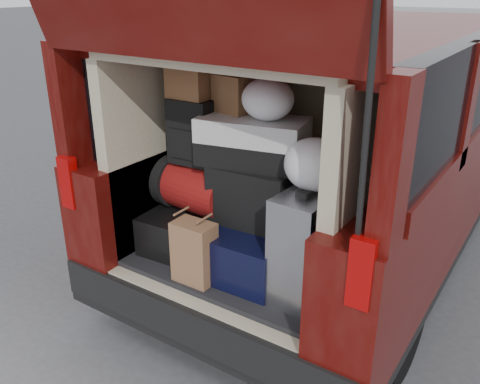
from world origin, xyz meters
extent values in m
plane|color=#3C3C3F|center=(0.00, 0.00, 0.00)|extent=(80.00, 80.00, 0.00)
cylinder|color=black|center=(-0.82, 0.40, 0.32)|extent=(0.24, 0.64, 0.64)
cylinder|color=black|center=(0.82, 0.40, 0.32)|extent=(0.24, 0.64, 0.64)
cylinder|color=black|center=(-0.82, 3.70, 0.32)|extent=(0.24, 0.64, 0.64)
cube|color=black|center=(0.00, 2.08, 0.26)|extent=(1.90, 4.85, 0.08)
cube|color=#4C0402|center=(-0.79, 2.08, 0.70)|extent=(0.33, 4.85, 0.80)
cube|color=#4C0402|center=(0.79, 2.08, 0.70)|extent=(0.33, 4.85, 0.80)
cube|color=#4C0402|center=(0.00, 2.08, 1.73)|extent=(1.82, 4.46, 0.10)
cube|color=black|center=(-0.88, 1.97, 1.44)|extent=(0.12, 4.25, 0.68)
cube|color=black|center=(0.00, -0.29, 0.40)|extent=(1.86, 0.16, 0.22)
cube|color=#990505|center=(-0.86, -0.33, 1.02)|extent=(0.10, 0.06, 0.30)
cube|color=#990505|center=(0.86, -0.33, 1.02)|extent=(0.10, 0.06, 0.30)
cube|color=black|center=(0.00, 0.28, 0.52)|extent=(1.24, 1.05, 0.06)
cube|color=beige|center=(-0.66, 0.28, 1.12)|extent=(0.08, 1.05, 1.15)
cube|color=beige|center=(0.66, 0.28, 1.12)|extent=(0.08, 1.05, 1.15)
cube|color=beige|center=(0.00, 0.83, 1.12)|extent=(1.34, 0.06, 1.15)
cube|color=beige|center=(0.00, 0.28, 1.73)|extent=(1.34, 1.05, 0.06)
cylinder|color=black|center=(0.84, -0.40, 1.65)|extent=(0.02, 0.90, 0.76)
cube|color=black|center=(0.00, 0.28, 0.28)|extent=(1.24, 1.05, 0.55)
cube|color=black|center=(-0.39, 0.17, 0.67)|extent=(0.46, 0.61, 0.23)
cube|color=black|center=(0.06, 0.14, 0.68)|extent=(0.51, 0.62, 0.26)
cube|color=silver|center=(0.45, 0.04, 0.84)|extent=(0.26, 0.40, 0.58)
cube|color=#8B5F3F|center=(-0.12, -0.15, 0.72)|extent=(0.22, 0.14, 0.34)
cube|color=maroon|center=(-0.34, 0.18, 0.94)|extent=(0.50, 0.35, 0.31)
cube|color=black|center=(0.04, 0.17, 0.98)|extent=(0.47, 0.30, 0.33)
cube|color=black|center=(-0.36, 0.17, 1.27)|extent=(0.27, 0.17, 0.37)
cube|color=silver|center=(0.01, 0.21, 1.27)|extent=(0.62, 0.40, 0.26)
cube|color=brown|center=(-0.38, 0.20, 1.57)|extent=(0.24, 0.20, 0.21)
cube|color=brown|center=(-0.14, 0.27, 1.50)|extent=(0.23, 0.20, 0.20)
ellipsoid|color=white|center=(0.10, 0.21, 1.51)|extent=(0.29, 0.27, 0.22)
ellipsoid|color=white|center=(0.44, 0.10, 1.26)|extent=(0.31, 0.29, 0.26)
camera|label=1|loc=(1.41, -2.00, 2.06)|focal=38.00mm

